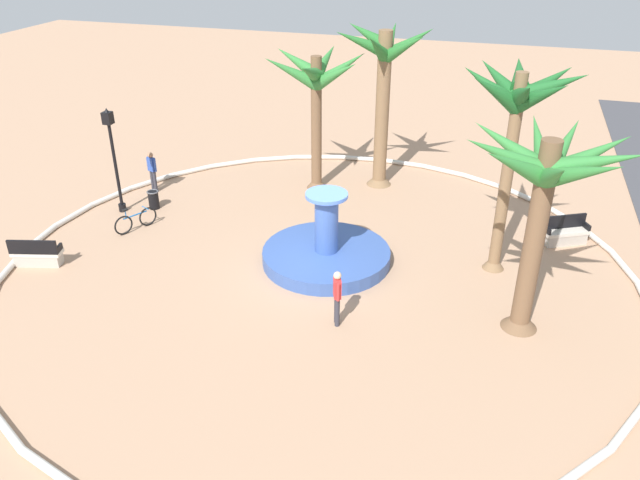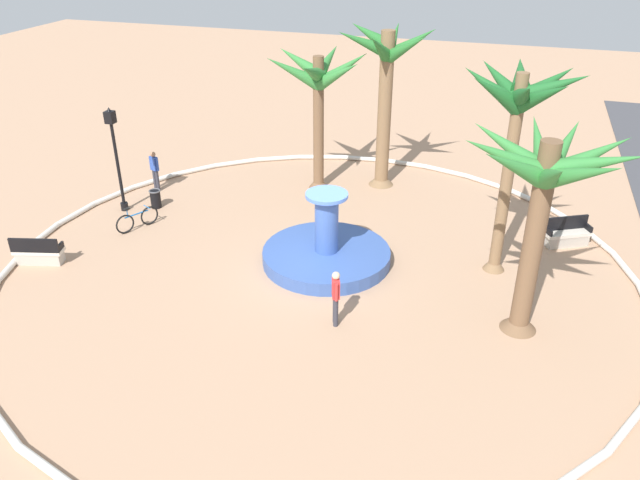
{
  "view_description": "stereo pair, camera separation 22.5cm",
  "coord_description": "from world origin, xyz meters",
  "px_view_note": "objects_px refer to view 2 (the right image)",
  "views": [
    {
      "loc": [
        16.72,
        5.13,
        10.48
      ],
      "look_at": [
        -0.16,
        0.05,
        1.0
      ],
      "focal_mm": 35.15,
      "sensor_mm": 36.0,
      "label": 1
    },
    {
      "loc": [
        16.65,
        5.35,
        10.48
      ],
      "look_at": [
        -0.16,
        0.05,
        1.0
      ],
      "focal_mm": 35.15,
      "sensor_mm": 36.0,
      "label": 2
    }
  ],
  "objects_px": {
    "lamppost": "(116,152)",
    "fountain": "(326,253)",
    "bench_east": "(567,236)",
    "palm_tree_by_curb": "(386,76)",
    "trash_bin": "(156,198)",
    "palm_tree_far_side": "(544,186)",
    "bicycle_red_frame": "(137,219)",
    "bench_west": "(39,254)",
    "person_cyclist_helmet": "(155,168)",
    "palm_tree_near_fountain": "(319,86)",
    "person_cyclist_photo": "(336,295)",
    "palm_tree_mid_plaza": "(518,109)"
  },
  "relations": [
    {
      "from": "lamppost",
      "to": "trash_bin",
      "type": "distance_m",
      "value": 2.33
    },
    {
      "from": "palm_tree_mid_plaza",
      "to": "person_cyclist_photo",
      "type": "xyz_separation_m",
      "value": [
        4.46,
        -4.08,
        -4.36
      ]
    },
    {
      "from": "bench_east",
      "to": "bench_west",
      "type": "distance_m",
      "value": 17.84
    },
    {
      "from": "person_cyclist_photo",
      "to": "fountain",
      "type": "bearing_deg",
      "value": -158.85
    },
    {
      "from": "trash_bin",
      "to": "lamppost",
      "type": "bearing_deg",
      "value": -61.4
    },
    {
      "from": "palm_tree_far_side",
      "to": "palm_tree_by_curb",
      "type": "bearing_deg",
      "value": -146.24
    },
    {
      "from": "bench_west",
      "to": "trash_bin",
      "type": "xyz_separation_m",
      "value": [
        -4.97,
        1.41,
        0.04
      ]
    },
    {
      "from": "bench_east",
      "to": "person_cyclist_photo",
      "type": "distance_m",
      "value": 9.39
    },
    {
      "from": "palm_tree_near_fountain",
      "to": "bench_west",
      "type": "relative_size",
      "value": 3.39
    },
    {
      "from": "trash_bin",
      "to": "person_cyclist_photo",
      "type": "distance_m",
      "value": 10.33
    },
    {
      "from": "palm_tree_by_curb",
      "to": "person_cyclist_helmet",
      "type": "xyz_separation_m",
      "value": [
        3.28,
        -8.78,
        -3.66
      ]
    },
    {
      "from": "bench_east",
      "to": "palm_tree_by_curb",
      "type": "bearing_deg",
      "value": -114.21
    },
    {
      "from": "bench_east",
      "to": "person_cyclist_photo",
      "type": "bearing_deg",
      "value": -42.53
    },
    {
      "from": "person_cyclist_photo",
      "to": "palm_tree_mid_plaza",
      "type": "bearing_deg",
      "value": 137.55
    },
    {
      "from": "bench_west",
      "to": "palm_tree_by_curb",
      "type": "bearing_deg",
      "value": 136.71
    },
    {
      "from": "palm_tree_far_side",
      "to": "bench_west",
      "type": "relative_size",
      "value": 3.44
    },
    {
      "from": "palm_tree_by_curb",
      "to": "palm_tree_far_side",
      "type": "bearing_deg",
      "value": 33.76
    },
    {
      "from": "bench_east",
      "to": "bench_west",
      "type": "xyz_separation_m",
      "value": [
        6.56,
        -16.59,
        0.0
      ]
    },
    {
      "from": "palm_tree_far_side",
      "to": "bicycle_red_frame",
      "type": "bearing_deg",
      "value": -99.14
    },
    {
      "from": "lamppost",
      "to": "person_cyclist_photo",
      "type": "relative_size",
      "value": 2.39
    },
    {
      "from": "person_cyclist_helmet",
      "to": "palm_tree_near_fountain",
      "type": "bearing_deg",
      "value": 109.02
    },
    {
      "from": "fountain",
      "to": "person_cyclist_helmet",
      "type": "distance_m",
      "value": 9.28
    },
    {
      "from": "palm_tree_mid_plaza",
      "to": "bicycle_red_frame",
      "type": "xyz_separation_m",
      "value": [
        0.98,
        -12.6,
        -4.94
      ]
    },
    {
      "from": "person_cyclist_photo",
      "to": "lamppost",
      "type": "bearing_deg",
      "value": -115.57
    },
    {
      "from": "palm_tree_mid_plaza",
      "to": "fountain",
      "type": "bearing_deg",
      "value": -77.13
    },
    {
      "from": "palm_tree_near_fountain",
      "to": "palm_tree_by_curb",
      "type": "height_order",
      "value": "palm_tree_by_curb"
    },
    {
      "from": "bench_east",
      "to": "trash_bin",
      "type": "bearing_deg",
      "value": -84.0
    },
    {
      "from": "fountain",
      "to": "trash_bin",
      "type": "height_order",
      "value": "fountain"
    },
    {
      "from": "bicycle_red_frame",
      "to": "palm_tree_by_curb",
      "type": "bearing_deg",
      "value": 131.62
    },
    {
      "from": "palm_tree_by_curb",
      "to": "bicycle_red_frame",
      "type": "xyz_separation_m",
      "value": [
        6.7,
        -7.54,
        -4.19
      ]
    },
    {
      "from": "trash_bin",
      "to": "fountain",
      "type": "bearing_deg",
      "value": 74.77
    },
    {
      "from": "bench_east",
      "to": "trash_bin",
      "type": "xyz_separation_m",
      "value": [
        1.59,
        -15.18,
        0.04
      ]
    },
    {
      "from": "trash_bin",
      "to": "palm_tree_far_side",
      "type": "bearing_deg",
      "value": 73.87
    },
    {
      "from": "fountain",
      "to": "lamppost",
      "type": "relative_size",
      "value": 1.04
    },
    {
      "from": "palm_tree_far_side",
      "to": "person_cyclist_photo",
      "type": "height_order",
      "value": "palm_tree_far_side"
    },
    {
      "from": "fountain",
      "to": "palm_tree_far_side",
      "type": "bearing_deg",
      "value": 72.78
    },
    {
      "from": "bench_west",
      "to": "person_cyclist_photo",
      "type": "relative_size",
      "value": 0.98
    },
    {
      "from": "lamppost",
      "to": "bicycle_red_frame",
      "type": "relative_size",
      "value": 2.62
    },
    {
      "from": "bench_west",
      "to": "palm_tree_far_side",
      "type": "bearing_deg",
      "value": 93.69
    },
    {
      "from": "palm_tree_by_curb",
      "to": "person_cyclist_helmet",
      "type": "distance_m",
      "value": 10.06
    },
    {
      "from": "lamppost",
      "to": "fountain",
      "type": "bearing_deg",
      "value": 80.21
    },
    {
      "from": "person_cyclist_helmet",
      "to": "person_cyclist_photo",
      "type": "xyz_separation_m",
      "value": [
        6.91,
        9.76,
        0.04
      ]
    },
    {
      "from": "bench_east",
      "to": "bench_west",
      "type": "bearing_deg",
      "value": -68.41
    },
    {
      "from": "bench_west",
      "to": "person_cyclist_helmet",
      "type": "xyz_separation_m",
      "value": [
        -6.57,
        0.5,
        0.57
      ]
    },
    {
      "from": "palm_tree_mid_plaza",
      "to": "trash_bin",
      "type": "xyz_separation_m",
      "value": [
        -0.85,
        -12.92,
        -4.93
      ]
    },
    {
      "from": "lamppost",
      "to": "bicycle_red_frame",
      "type": "distance_m",
      "value": 2.73
    },
    {
      "from": "palm_tree_far_side",
      "to": "bench_east",
      "type": "distance_m",
      "value": 6.99
    },
    {
      "from": "lamppost",
      "to": "person_cyclist_helmet",
      "type": "bearing_deg",
      "value": 176.32
    },
    {
      "from": "palm_tree_near_fountain",
      "to": "palm_tree_far_side",
      "type": "distance_m",
      "value": 11.41
    },
    {
      "from": "bench_east",
      "to": "fountain",
      "type": "bearing_deg",
      "value": -64.25
    }
  ]
}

